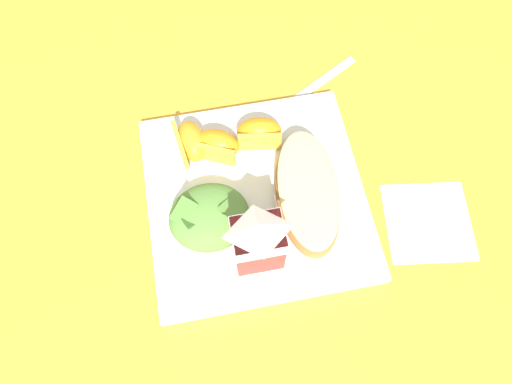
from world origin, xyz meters
TOP-DOWN VIEW (x-y plane):
  - ground at (0.00, 0.00)m, footprint 3.00×3.00m
  - white_plate at (0.00, 0.00)m, footprint 0.28×0.28m
  - cheesy_pizza_bread at (-0.06, 0.02)m, footprint 0.10×0.18m
  - green_salad_pile at (0.06, 0.03)m, footprint 0.10×0.09m
  - milk_carton at (0.01, 0.08)m, footprint 0.06×0.04m
  - orange_wedge_front at (-0.02, -0.08)m, footprint 0.06×0.05m
  - orange_wedge_middle at (0.04, -0.07)m, footprint 0.07×0.06m
  - orange_wedge_rear at (0.07, -0.08)m, footprint 0.05×0.06m
  - paper_napkin at (-0.21, 0.07)m, footprint 0.12×0.12m
  - metal_fork at (-0.09, -0.15)m, footprint 0.17×0.11m

SIDE VIEW (x-z plane):
  - ground at x=0.00m, z-range 0.00..0.00m
  - paper_napkin at x=-0.21m, z-range 0.00..0.00m
  - metal_fork at x=-0.09m, z-range 0.00..0.01m
  - white_plate at x=0.00m, z-range 0.00..0.02m
  - cheesy_pizza_bread at x=-0.06m, z-range 0.02..0.05m
  - orange_wedge_front at x=-0.02m, z-range 0.02..0.06m
  - orange_wedge_middle at x=0.04m, z-range 0.02..0.06m
  - orange_wedge_rear at x=0.07m, z-range 0.02..0.06m
  - green_salad_pile at x=0.06m, z-range 0.01..0.06m
  - milk_carton at x=0.01m, z-range 0.02..0.13m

